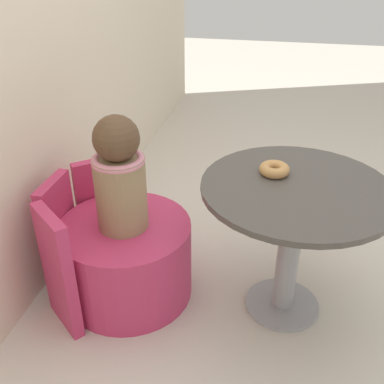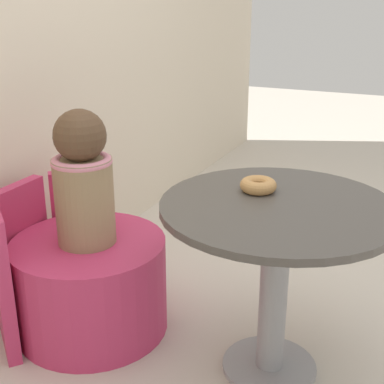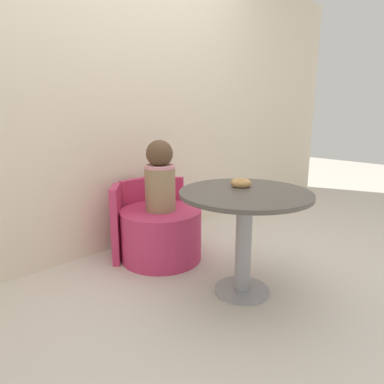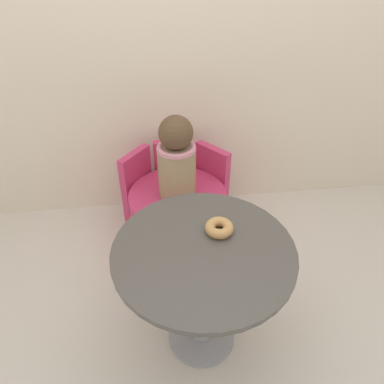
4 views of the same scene
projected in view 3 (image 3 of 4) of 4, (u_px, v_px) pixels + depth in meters
name	position (u px, v px, depth m)	size (l,w,h in m)	color
ground_plane	(238.00, 287.00, 2.18)	(12.00, 12.00, 0.00)	beige
back_wall	(129.00, 96.00, 2.68)	(6.00, 0.06, 2.40)	beige
round_table	(245.00, 215.00, 2.01)	(0.77, 0.77, 0.64)	#99999E
tub_chair	(161.00, 234.00, 2.56)	(0.60, 0.60, 0.38)	#C63360
booth_backrest	(141.00, 215.00, 2.71)	(0.70, 0.25, 0.56)	#C63360
child_figure	(160.00, 177.00, 2.45)	(0.22, 0.22, 0.51)	#937A56
donut	(241.00, 183.00, 2.09)	(0.13, 0.13, 0.04)	tan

